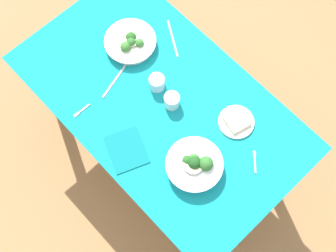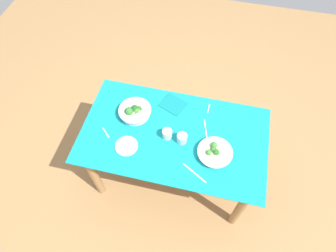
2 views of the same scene
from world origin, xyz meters
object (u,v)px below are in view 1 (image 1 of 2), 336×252
(broccoli_bowl_near, at_px, (195,165))
(fork_by_near_bowl, at_px, (255,161))
(water_glass_side, at_px, (172,101))
(bread_side_plate, at_px, (236,122))
(table_knife_left, at_px, (173,38))
(fork_by_far_bowl, at_px, (81,111))
(water_glass_center, at_px, (157,83))
(broccoli_bowl_far, at_px, (131,43))
(table_knife_right, at_px, (115,80))
(napkin_folded_upper, at_px, (127,150))

(broccoli_bowl_near, distance_m, fork_by_near_bowl, 0.28)
(water_glass_side, distance_m, fork_by_near_bowl, 0.48)
(bread_side_plate, height_order, table_knife_left, bread_side_plate)
(broccoli_bowl_near, distance_m, fork_by_far_bowl, 0.60)
(water_glass_center, relative_size, table_knife_left, 0.36)
(water_glass_center, height_order, fork_by_far_bowl, water_glass_center)
(water_glass_side, bearing_deg, fork_by_far_bowl, -128.47)
(bread_side_plate, height_order, fork_by_near_bowl, bread_side_plate)
(broccoli_bowl_far, xyz_separation_m, bread_side_plate, (0.65, 0.08, -0.02))
(broccoli_bowl_far, height_order, fork_by_far_bowl, broccoli_bowl_far)
(bread_side_plate, distance_m, fork_by_far_bowl, 0.74)
(table_knife_right, bearing_deg, water_glass_side, -83.21)
(water_glass_center, relative_size, water_glass_side, 1.01)
(table_knife_left, height_order, napkin_folded_upper, napkin_folded_upper)
(table_knife_left, xyz_separation_m, table_knife_right, (-0.02, -0.37, 0.00))
(water_glass_center, height_order, table_knife_right, water_glass_center)
(napkin_folded_upper, bearing_deg, water_glass_side, 94.64)
(broccoli_bowl_far, distance_m, broccoli_bowl_near, 0.71)
(fork_by_near_bowl, bearing_deg, broccoli_bowl_far, 44.57)
(table_knife_left, bearing_deg, broccoli_bowl_far, -92.07)
(table_knife_left, bearing_deg, broccoli_bowl_near, -5.04)
(broccoli_bowl_near, height_order, fork_by_near_bowl, broccoli_bowl_near)
(water_glass_center, relative_size, fork_by_far_bowl, 0.81)
(broccoli_bowl_near, height_order, water_glass_side, broccoli_bowl_near)
(broccoli_bowl_near, height_order, table_knife_right, broccoli_bowl_near)
(broccoli_bowl_near, distance_m, table_knife_right, 0.58)
(table_knife_left, relative_size, napkin_folded_upper, 1.13)
(broccoli_bowl_far, xyz_separation_m, table_knife_right, (0.09, -0.19, -0.03))
(fork_by_far_bowl, bearing_deg, water_glass_center, 158.37)
(broccoli_bowl_near, relative_size, fork_by_near_bowl, 3.09)
(broccoli_bowl_far, relative_size, fork_by_far_bowl, 2.72)
(water_glass_side, bearing_deg, broccoli_bowl_far, 169.24)
(broccoli_bowl_far, relative_size, water_glass_side, 3.39)
(fork_by_near_bowl, xyz_separation_m, table_knife_right, (-0.75, -0.20, -0.00))
(broccoli_bowl_far, height_order, water_glass_side, broccoli_bowl_far)
(fork_by_far_bowl, height_order, table_knife_right, same)
(broccoli_bowl_far, distance_m, fork_by_far_bowl, 0.42)
(napkin_folded_upper, bearing_deg, bread_side_plate, 61.62)
(bread_side_plate, height_order, water_glass_side, water_glass_side)
(bread_side_plate, bearing_deg, napkin_folded_upper, -118.38)
(broccoli_bowl_near, relative_size, bread_side_plate, 1.52)
(bread_side_plate, distance_m, napkin_folded_upper, 0.53)
(water_glass_side, height_order, fork_by_near_bowl, water_glass_side)
(water_glass_side, bearing_deg, broccoli_bowl_near, -25.41)
(water_glass_side, bearing_deg, napkin_folded_upper, -85.36)
(table_knife_right, bearing_deg, napkin_folded_upper, -138.11)
(water_glass_center, relative_size, fork_by_near_bowl, 0.92)
(bread_side_plate, relative_size, fork_by_near_bowl, 2.04)
(broccoli_bowl_far, height_order, table_knife_left, broccoli_bowl_far)
(broccoli_bowl_near, bearing_deg, broccoli_bowl_far, 162.43)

